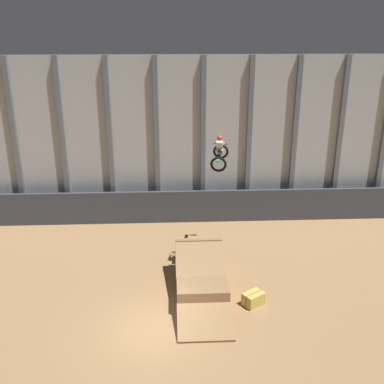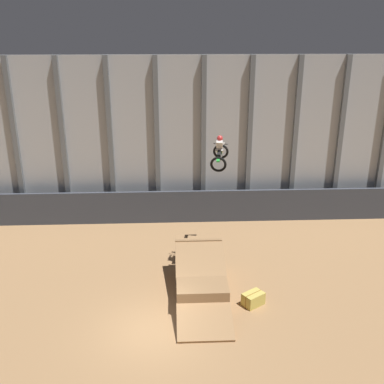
% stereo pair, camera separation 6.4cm
% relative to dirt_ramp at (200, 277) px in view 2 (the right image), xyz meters
% --- Properties ---
extents(ground_plane, '(60.00, 60.00, 0.00)m').
position_rel_dirt_ramp_xyz_m(ground_plane, '(-2.07, -2.88, -0.67)').
color(ground_plane, '#9E754C').
extents(arena_back_wall, '(32.00, 0.40, 9.88)m').
position_rel_dirt_ramp_xyz_m(arena_back_wall, '(-2.07, 8.55, 4.28)').
color(arena_back_wall, '#ADB2B7').
rests_on(arena_back_wall, ground_plane).
extents(lower_barrier, '(31.36, 0.20, 2.02)m').
position_rel_dirt_ramp_xyz_m(lower_barrier, '(-2.07, 7.65, 0.34)').
color(lower_barrier, '#383D47').
rests_on(lower_barrier, ground_plane).
extents(dirt_ramp, '(2.24, 5.64, 2.01)m').
position_rel_dirt_ramp_xyz_m(dirt_ramp, '(0.00, 0.00, 0.00)').
color(dirt_ramp, '#966F48').
rests_on(dirt_ramp, ground_plane).
extents(rider_bike_solo, '(1.01, 1.86, 1.56)m').
position_rel_dirt_ramp_xyz_m(rider_bike_solo, '(0.95, 1.74, 5.32)').
color(rider_bike_solo, black).
extents(hay_bale_trackside, '(1.08, 1.00, 0.57)m').
position_rel_dirt_ramp_xyz_m(hay_bale_trackside, '(2.22, -1.30, -0.39)').
color(hay_bale_trackside, '#CCB751').
rests_on(hay_bale_trackside, ground_plane).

